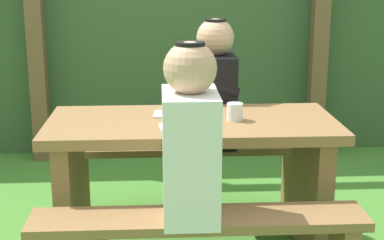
{
  "coord_description": "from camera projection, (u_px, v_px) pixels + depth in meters",
  "views": [
    {
      "loc": [
        -0.15,
        -2.72,
        1.45
      ],
      "look_at": [
        0.0,
        0.0,
        0.73
      ],
      "focal_mm": 54.51,
      "sensor_mm": 36.0,
      "label": 1
    }
  ],
  "objects": [
    {
      "name": "hedge_backdrop",
      "position": [
        177.0,
        27.0,
        4.94
      ],
      "size": [
        6.4,
        0.91,
        1.91
      ],
      "primitive_type": "cube",
      "color": "#395831",
      "rests_on": "ground_plane"
    },
    {
      "name": "pergola_post_left",
      "position": [
        35.0,
        34.0,
        4.29
      ],
      "size": [
        0.12,
        0.12,
        1.94
      ],
      "primitive_type": "cube",
      "color": "brown",
      "rests_on": "ground_plane"
    },
    {
      "name": "pergola_post_right",
      "position": [
        320.0,
        32.0,
        4.41
      ],
      "size": [
        0.12,
        0.12,
        1.94
      ],
      "primitive_type": "cube",
      "color": "brown",
      "rests_on": "ground_plane"
    },
    {
      "name": "picnic_table",
      "position": [
        192.0,
        165.0,
        2.88
      ],
      "size": [
        1.4,
        0.64,
        0.73
      ],
      "color": "olive",
      "rests_on": "ground_plane"
    },
    {
      "name": "bench_far",
      "position": [
        187.0,
        165.0,
        3.41
      ],
      "size": [
        1.4,
        0.24,
        0.45
      ],
      "color": "olive",
      "rests_on": "ground_plane"
    },
    {
      "name": "person_white_shirt",
      "position": [
        190.0,
        138.0,
        2.32
      ],
      "size": [
        0.25,
        0.35,
        0.72
      ],
      "color": "white",
      "rests_on": "bench_near"
    },
    {
      "name": "person_black_coat",
      "position": [
        215.0,
        88.0,
        3.29
      ],
      "size": [
        0.25,
        0.35,
        0.72
      ],
      "color": "black",
      "rests_on": "bench_far"
    },
    {
      "name": "drinking_glass",
      "position": [
        235.0,
        112.0,
        2.8
      ],
      "size": [
        0.08,
        0.08,
        0.08
      ],
      "primitive_type": "cylinder",
      "color": "silver",
      "rests_on": "picnic_table"
    },
    {
      "name": "bottle_left",
      "position": [
        176.0,
        96.0,
        2.86
      ],
      "size": [
        0.06,
        0.06,
        0.25
      ],
      "color": "silver",
      "rests_on": "picnic_table"
    },
    {
      "name": "cell_phone",
      "position": [
        161.0,
        114.0,
        2.9
      ],
      "size": [
        0.08,
        0.15,
        0.01
      ],
      "primitive_type": "cube",
      "rotation": [
        0.0,
        0.0,
        -0.09
      ],
      "color": "silver",
      "rests_on": "picnic_table"
    }
  ]
}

